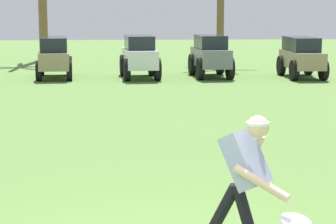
# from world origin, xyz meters

# --- Properties ---
(frisbee_thrower) EXTENTS (0.79, 0.94, 1.40)m
(frisbee_thrower) POSITION_xyz_m (0.74, 0.70, 0.79)
(frisbee_thrower) COLOR black
(frisbee_thrower) RESTS_ON ground_plane
(frisbee_in_flight) EXTENTS (0.38, 0.38, 0.09)m
(frisbee_in_flight) POSITION_xyz_m (1.09, 0.13, 0.54)
(frisbee_in_flight) COLOR white
(parked_car_slot_a) EXTENTS (1.34, 2.47, 1.34)m
(parked_car_slot_a) POSITION_xyz_m (-2.84, 16.56, 0.72)
(parked_car_slot_a) COLOR #998466
(parked_car_slot_a) RESTS_ON ground_plane
(parked_car_slot_b) EXTENTS (1.36, 2.43, 1.40)m
(parked_car_slot_b) POSITION_xyz_m (-0.02, 16.30, 0.74)
(parked_car_slot_b) COLOR silver
(parked_car_slot_b) RESTS_ON ground_plane
(parked_car_slot_c) EXTENTS (1.33, 2.42, 1.40)m
(parked_car_slot_c) POSITION_xyz_m (2.36, 16.50, 0.74)
(parked_car_slot_c) COLOR slate
(parked_car_slot_c) RESTS_ON ground_plane
(parked_car_slot_d) EXTENTS (1.19, 2.42, 1.34)m
(parked_car_slot_d) POSITION_xyz_m (5.37, 16.18, 0.72)
(parked_car_slot_d) COLOR #998466
(parked_car_slot_d) RESTS_ON ground_plane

